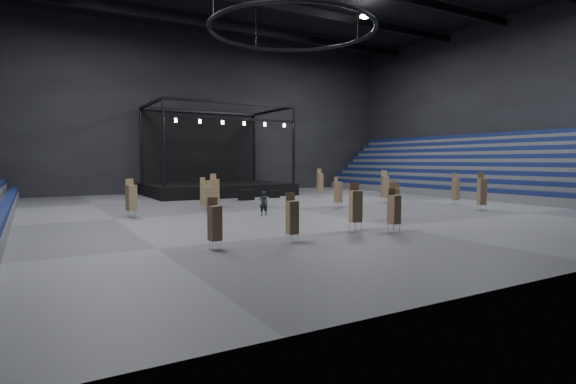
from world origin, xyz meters
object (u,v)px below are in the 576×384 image
chair_stack_14 (215,190)px  chair_stack_1 (385,186)px  chair_stack_10 (482,191)px  chair_stack_13 (338,192)px  flight_case_right (274,194)px  chair_stack_9 (320,183)px  chair_stack_2 (395,194)px  chair_stack_6 (209,198)px  chair_stack_8 (215,222)px  flight_case_mid (246,195)px  chair_stack_12 (292,217)px  chair_stack_11 (456,188)px  chair_stack_0 (355,205)px  chair_stack_7 (131,197)px  chair_stack_4 (394,209)px  man_center (264,203)px  flight_case_left (209,196)px  chair_stack_3 (204,194)px  stage (214,181)px  chair_stack_5 (394,200)px  crew_member (353,201)px

chair_stack_14 → chair_stack_1: bearing=-25.9°
chair_stack_14 → chair_stack_10: bearing=-48.6°
chair_stack_1 → chair_stack_13: size_ratio=1.16×
flight_case_right → chair_stack_9: 4.78m
flight_case_right → chair_stack_2: chair_stack_2 is taller
chair_stack_6 → chair_stack_8: (-3.36, -9.88, -0.10)m
flight_case_mid → chair_stack_14: size_ratio=0.54×
chair_stack_12 → chair_stack_8: bearing=-179.6°
chair_stack_13 → chair_stack_1: bearing=-9.9°
chair_stack_11 → chair_stack_13: size_ratio=1.10×
chair_stack_0 → chair_stack_9: size_ratio=0.87×
chair_stack_7 → chair_stack_10: chair_stack_10 is taller
chair_stack_2 → chair_stack_4: 10.43m
man_center → flight_case_mid: bearing=-99.9°
flight_case_right → chair_stack_10: 18.72m
flight_case_left → chair_stack_8: (-7.46, -21.26, 0.73)m
flight_case_mid → chair_stack_3: (-6.04, -5.97, 0.74)m
chair_stack_0 → chair_stack_3: chair_stack_0 is taller
stage → chair_stack_5: (2.13, -24.75, -0.26)m
chair_stack_2 → chair_stack_10: bearing=-18.2°
chair_stack_6 → man_center: chair_stack_6 is taller
chair_stack_4 → chair_stack_9: bearing=61.9°
chair_stack_8 → chair_stack_10: (21.51, 3.87, 0.29)m
chair_stack_9 → chair_stack_0: bearing=-114.1°
stage → man_center: (-3.74, -18.95, -0.65)m
chair_stack_9 → man_center: 15.84m
flight_case_mid → chair_stack_4: size_ratio=0.63×
chair_stack_2 → chair_stack_11: (6.86, 0.35, 0.18)m
flight_case_mid → chair_stack_2: chair_stack_2 is taller
chair_stack_8 → man_center: bearing=45.0°
chair_stack_0 → chair_stack_9: 21.50m
chair_stack_11 → chair_stack_4: bearing=-156.2°
flight_case_left → man_center: bearing=-93.2°
flight_case_mid → chair_stack_3: 8.53m
flight_case_mid → chair_stack_1: chair_stack_1 is taller
chair_stack_5 → chair_stack_7: (-13.55, 8.86, 0.10)m
chair_stack_9 → chair_stack_13: (-4.60, -9.26, -0.18)m
flight_case_mid → flight_case_right: 3.58m
chair_stack_4 → man_center: size_ratio=1.37×
chair_stack_7 → man_center: chair_stack_7 is taller
flight_case_mid → chair_stack_10: bearing=-55.4°
chair_stack_7 → chair_stack_13: bearing=-21.1°
chair_stack_5 → chair_stack_12: 9.80m
flight_case_mid → crew_member: crew_member is taller
chair_stack_11 → chair_stack_14: (-17.57, 7.86, 0.02)m
flight_case_right → stage: bearing=115.4°
flight_case_mid → chair_stack_3: size_ratio=0.58×
chair_stack_2 → chair_stack_11: size_ratio=0.83×
flight_case_mid → chair_stack_4: 20.10m
chair_stack_10 → flight_case_right: bearing=136.6°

